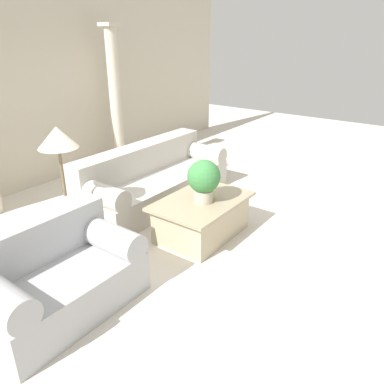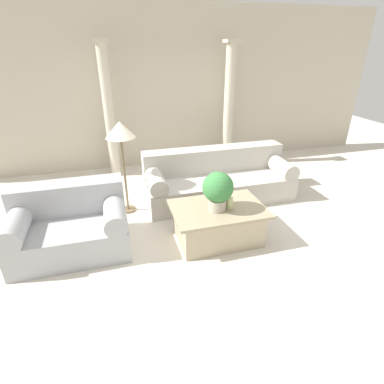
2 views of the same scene
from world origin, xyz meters
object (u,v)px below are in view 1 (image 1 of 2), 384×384
object	(u,v)px
coffee_table	(202,217)
potted_plant	(204,179)
loveseat	(53,273)
floor_lamp	(58,144)
sofa_long	(153,180)

from	to	relation	value
coffee_table	potted_plant	xyz separation A→B (m)	(-0.03, -0.05, 0.54)
loveseat	potted_plant	world-z (taller)	potted_plant
loveseat	coffee_table	distance (m)	1.92
floor_lamp	sofa_long	bearing A→B (deg)	2.75
floor_lamp	loveseat	bearing A→B (deg)	-133.77
potted_plant	coffee_table	bearing A→B (deg)	53.86
loveseat	floor_lamp	distance (m)	1.44
sofa_long	coffee_table	xyz separation A→B (m)	(-0.44, -1.22, -0.08)
sofa_long	floor_lamp	size ratio (longest dim) A/B	1.71
sofa_long	floor_lamp	xyz separation A→B (m)	(-1.56, -0.07, 0.93)
coffee_table	potted_plant	size ratio (longest dim) A/B	2.35
loveseat	potted_plant	distance (m)	1.94
coffee_table	loveseat	bearing A→B (deg)	169.89
sofa_long	loveseat	world-z (taller)	same
coffee_table	floor_lamp	xyz separation A→B (m)	(-1.12, 1.14, 1.01)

